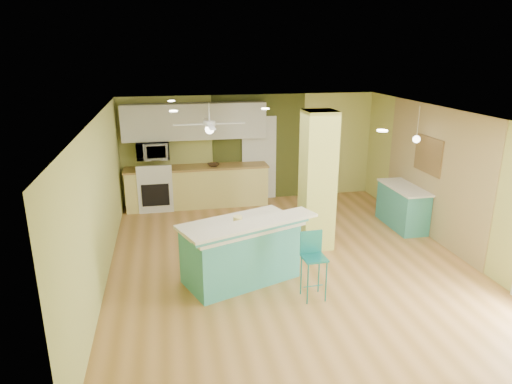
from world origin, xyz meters
TOP-DOWN VIEW (x-y plane):
  - floor at (0.00, 0.00)m, footprint 6.00×7.00m
  - ceiling at (0.00, 0.00)m, footprint 6.00×7.00m
  - wall_back at (0.00, 3.50)m, footprint 6.00×0.01m
  - wall_front at (0.00, -3.50)m, footprint 6.00×0.01m
  - wall_left at (-3.00, 0.00)m, footprint 0.01×7.00m
  - wall_right at (3.00, 0.00)m, footprint 0.01×7.00m
  - wood_panel at (2.99, 0.60)m, footprint 0.02×3.40m
  - olive_accent at (0.20, 3.49)m, footprint 2.20×0.02m
  - interior_door at (0.20, 3.46)m, footprint 0.82×0.05m
  - column at (0.65, 0.50)m, footprint 0.55×0.55m
  - kitchen_run at (-1.30, 3.20)m, footprint 3.25×0.63m
  - stove at (-2.25, 3.19)m, footprint 0.76×0.66m
  - upper_cabinets at (-1.30, 3.32)m, footprint 3.20×0.34m
  - microwave at (-2.25, 3.20)m, footprint 0.70×0.48m
  - ceiling_fan at (-1.10, 2.00)m, footprint 1.41×1.41m
  - pendant_lamp at (2.65, 0.75)m, footprint 0.14×0.14m
  - wall_decor at (2.96, 0.80)m, footprint 0.03×0.90m
  - peninsula at (-0.91, -0.53)m, footprint 2.18×1.69m
  - bar_stool at (0.02, -1.21)m, footprint 0.35×0.35m
  - side_counter at (2.70, 1.09)m, footprint 0.56×1.32m
  - fruit_bowl at (-0.93, 3.15)m, footprint 0.30×0.30m
  - canister at (-0.98, -0.65)m, footprint 0.14×0.14m

SIDE VIEW (x-z plane):
  - floor at x=0.00m, z-range -0.01..0.00m
  - side_counter at x=2.70m, z-range 0.00..0.85m
  - stove at x=-2.25m, z-range -0.08..1.00m
  - kitchen_run at x=-1.30m, z-range 0.00..0.94m
  - peninsula at x=-0.91m, z-range -0.04..1.05m
  - bar_stool at x=0.02m, z-range 0.17..1.17m
  - fruit_bowl at x=-0.93m, z-range 0.94..1.01m
  - interior_door at x=0.20m, z-range 0.00..2.00m
  - canister at x=-0.98m, z-range 0.95..1.12m
  - wall_back at x=0.00m, z-range 0.00..2.50m
  - wall_front at x=0.00m, z-range 0.00..2.50m
  - wall_left at x=-3.00m, z-range 0.00..2.50m
  - wall_right at x=3.00m, z-range 0.00..2.50m
  - wood_panel at x=2.99m, z-range 0.00..2.50m
  - olive_accent at x=0.20m, z-range 0.00..2.50m
  - column at x=0.65m, z-range 0.00..2.50m
  - microwave at x=-2.25m, z-range 1.16..1.55m
  - wall_decor at x=2.96m, z-range 1.20..1.90m
  - pendant_lamp at x=2.65m, z-range 1.54..2.23m
  - upper_cabinets at x=-1.30m, z-range 1.55..2.35m
  - ceiling_fan at x=-1.10m, z-range 1.77..2.38m
  - ceiling at x=0.00m, z-range 2.50..2.51m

